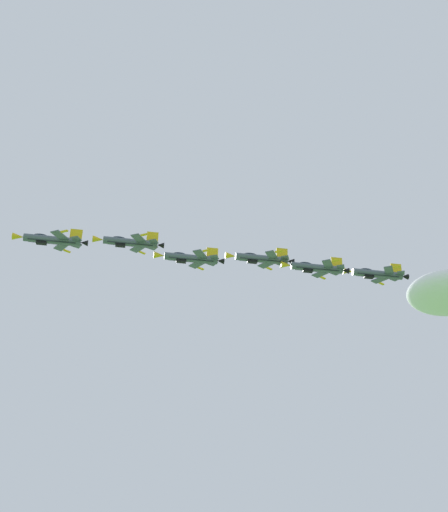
% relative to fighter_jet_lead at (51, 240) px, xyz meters
% --- Properties ---
extents(fighter_jet_lead, '(15.96, 10.50, 4.39)m').
position_rel_fighter_jet_lead_xyz_m(fighter_jet_lead, '(0.00, 0.00, 0.00)').
color(fighter_jet_lead, '#4C5666').
extents(fighter_jet_left_wing, '(15.96, 10.46, 4.38)m').
position_rel_fighter_jet_lead_xyz_m(fighter_jet_left_wing, '(16.18, 4.19, 2.84)').
color(fighter_jet_left_wing, '#4C5666').
extents(fighter_jet_right_wing, '(15.96, 10.50, 4.39)m').
position_rel_fighter_jet_lead_xyz_m(fighter_jet_right_wing, '(29.82, 6.06, 0.17)').
color(fighter_jet_right_wing, '#4C5666').
extents(fighter_jet_left_outer, '(15.96, 10.47, 4.38)m').
position_rel_fighter_jet_lead_xyz_m(fighter_jet_left_outer, '(45.84, 6.79, 0.97)').
color(fighter_jet_left_outer, '#4C5666').
extents(fighter_jet_right_outer, '(15.96, 10.50, 4.39)m').
position_rel_fighter_jet_lead_xyz_m(fighter_jet_right_outer, '(58.46, 7.58, -0.71)').
color(fighter_jet_right_outer, '#4C5666').
extents(fighter_jet_trail_slot, '(15.96, 10.50, 4.39)m').
position_rel_fighter_jet_lead_xyz_m(fighter_jet_trail_slot, '(73.23, 10.84, 0.14)').
color(fighter_jet_trail_slot, '#4C5666').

